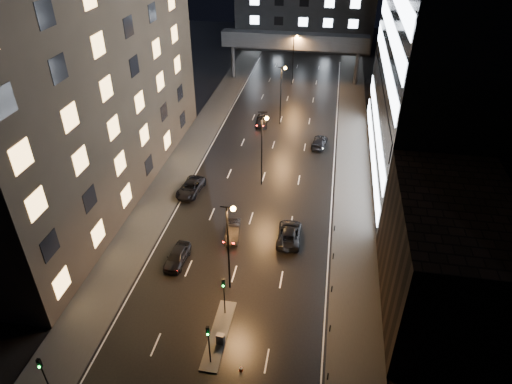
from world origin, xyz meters
TOP-DOWN VIEW (x-y plane):
  - ground at (0.00, 40.00)m, footprint 160.00×160.00m
  - sidewalk_left at (-12.50, 35.00)m, footprint 5.00×110.00m
  - sidewalk_right at (12.50, 35.00)m, footprint 5.00×110.00m
  - building_left at (-22.50, 24.00)m, footprint 15.00×48.00m
  - building_right_low at (20.00, 9.00)m, footprint 10.00×18.00m
  - building_right_glass at (25.00, 36.00)m, footprint 20.00×36.00m
  - skybridge at (0.00, 70.00)m, footprint 30.00×3.00m
  - median_island at (0.30, 2.00)m, footprint 1.60×8.00m
  - traffic_signal_near at (0.30, 4.49)m, footprint 0.28×0.34m
  - traffic_signal_far at (0.30, -1.01)m, footprint 0.28×0.34m
  - traffic_signal_corner at (-11.50, -6.01)m, footprint 0.28×0.34m
  - bollard_row at (10.20, 6.50)m, footprint 0.12×25.12m
  - streetlight_near at (0.16, 8.00)m, footprint 1.45×0.50m
  - streetlight_mid_a at (0.16, 28.00)m, footprint 1.45×0.50m
  - streetlight_mid_b at (0.16, 48.00)m, footprint 1.45×0.50m
  - streetlight_far at (0.16, 68.00)m, footprint 1.45×0.50m
  - car_away_a at (-6.44, 10.79)m, footprint 2.08×4.79m
  - car_away_b at (-1.50, 16.16)m, footprint 2.07×4.58m
  - car_away_c at (-9.00, 24.37)m, footprint 3.14×5.82m
  - car_away_d at (-3.04, 47.21)m, footprint 2.51×5.06m
  - car_toward_a at (5.07, 16.76)m, footprint 2.76×5.77m
  - car_toward_b at (7.22, 40.82)m, footprint 2.65×5.29m
  - utility_cabinet at (0.70, 1.04)m, footprint 0.76×0.54m
  - cone_a at (3.00, -1.30)m, footprint 0.41×0.41m

SIDE VIEW (x-z plane):
  - ground at x=0.00m, z-range 0.00..0.00m
  - sidewalk_left at x=-12.50m, z-range 0.00..0.15m
  - sidewalk_right at x=12.50m, z-range 0.00..0.15m
  - median_island at x=0.30m, z-range 0.00..0.15m
  - cone_a at x=3.00m, z-range 0.00..0.53m
  - bollard_row at x=10.20m, z-range 0.00..0.90m
  - utility_cabinet at x=0.70m, z-range 0.15..1.24m
  - car_away_d at x=-3.04m, z-range 0.00..1.41m
  - car_away_b at x=-1.50m, z-range 0.00..1.46m
  - car_toward_b at x=7.22m, z-range 0.00..1.48m
  - car_away_c at x=-9.00m, z-range 0.00..1.55m
  - car_toward_a at x=5.07m, z-range 0.00..1.59m
  - car_away_a at x=-6.44m, z-range 0.00..1.61m
  - traffic_signal_corner at x=-11.50m, z-range 0.74..5.14m
  - traffic_signal_near at x=0.30m, z-range 0.89..5.29m
  - traffic_signal_far at x=0.30m, z-range 0.89..5.29m
  - building_right_low at x=20.00m, z-range 0.00..12.00m
  - streetlight_near at x=0.16m, z-range 1.42..11.57m
  - streetlight_mid_a at x=0.16m, z-range 1.42..11.57m
  - streetlight_mid_b at x=0.16m, z-range 1.42..11.57m
  - streetlight_far at x=0.16m, z-range 1.42..11.57m
  - skybridge at x=0.00m, z-range 3.34..13.34m
  - building_left at x=-22.50m, z-range 0.00..40.00m
  - building_right_glass at x=25.00m, z-range 0.00..45.00m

